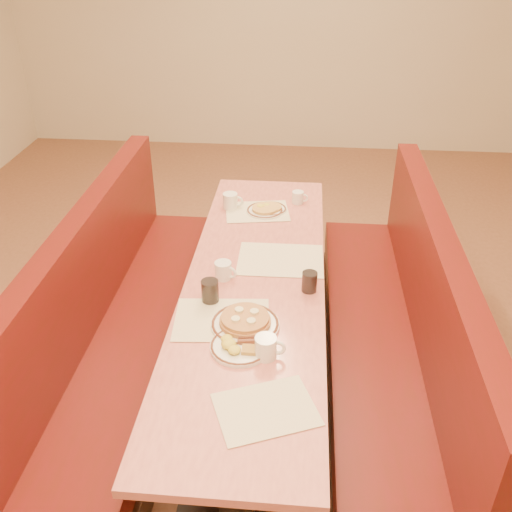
# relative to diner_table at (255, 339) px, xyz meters

# --- Properties ---
(ground) EXTENTS (8.00, 8.00, 0.00)m
(ground) POSITION_rel_diner_table_xyz_m (0.00, 0.00, -0.37)
(ground) COLOR #9E6647
(ground) RESTS_ON ground
(room_envelope) EXTENTS (6.04, 8.04, 2.82)m
(room_envelope) POSITION_rel_diner_table_xyz_m (0.00, 0.00, 1.56)
(room_envelope) COLOR beige
(room_envelope) RESTS_ON ground
(diner_table) EXTENTS (0.70, 2.50, 0.75)m
(diner_table) POSITION_rel_diner_table_xyz_m (0.00, 0.00, 0.00)
(diner_table) COLOR black
(diner_table) RESTS_ON ground
(booth_left) EXTENTS (0.55, 2.50, 1.05)m
(booth_left) POSITION_rel_diner_table_xyz_m (-0.73, 0.00, -0.01)
(booth_left) COLOR #4C3326
(booth_left) RESTS_ON ground
(booth_right) EXTENTS (0.55, 2.50, 1.05)m
(booth_right) POSITION_rel_diner_table_xyz_m (0.73, 0.00, -0.01)
(booth_right) COLOR #4C3326
(booth_right) RESTS_ON ground
(placemat_near_left) EXTENTS (0.45, 0.35, 0.00)m
(placemat_near_left) POSITION_rel_diner_table_xyz_m (-0.12, -0.33, 0.38)
(placemat_near_left) COLOR beige
(placemat_near_left) RESTS_ON diner_table
(placemat_near_right) EXTENTS (0.44, 0.39, 0.00)m
(placemat_near_right) POSITION_rel_diner_table_xyz_m (0.12, -0.86, 0.38)
(placemat_near_right) COLOR beige
(placemat_near_right) RESTS_ON diner_table
(placemat_far_left) EXTENTS (0.43, 0.35, 0.00)m
(placemat_far_left) POSITION_rel_diner_table_xyz_m (-0.05, 0.77, 0.38)
(placemat_far_left) COLOR beige
(placemat_far_left) RESTS_ON diner_table
(placemat_far_right) EXTENTS (0.46, 0.34, 0.00)m
(placemat_far_right) POSITION_rel_diner_table_xyz_m (0.12, 0.21, 0.38)
(placemat_far_right) COLOR beige
(placemat_far_right) RESTS_ON diner_table
(pancake_plate) EXTENTS (0.31, 0.31, 0.07)m
(pancake_plate) POSITION_rel_diner_table_xyz_m (-0.01, -0.37, 0.40)
(pancake_plate) COLOR white
(pancake_plate) RESTS_ON diner_table
(eggs_plate) EXTENTS (0.26, 0.26, 0.05)m
(eggs_plate) POSITION_rel_diner_table_xyz_m (-0.02, -0.52, 0.39)
(eggs_plate) COLOR white
(eggs_plate) RESTS_ON diner_table
(extra_plate_mid) EXTENTS (0.20, 0.20, 0.04)m
(extra_plate_mid) POSITION_rel_diner_table_xyz_m (0.03, 0.80, 0.39)
(extra_plate_mid) COLOR white
(extra_plate_mid) RESTS_ON diner_table
(extra_plate_far) EXTENTS (0.23, 0.23, 0.05)m
(extra_plate_far) POSITION_rel_diner_table_xyz_m (-0.01, 0.77, 0.39)
(extra_plate_far) COLOR white
(extra_plate_far) RESTS_ON diner_table
(coffee_mug_a) EXTENTS (0.13, 0.09, 0.10)m
(coffee_mug_a) POSITION_rel_diner_table_xyz_m (0.10, -0.56, 0.43)
(coffee_mug_a) COLOR white
(coffee_mug_a) RESTS_ON diner_table
(coffee_mug_b) EXTENTS (0.12, 0.09, 0.09)m
(coffee_mug_b) POSITION_rel_diner_table_xyz_m (-0.16, 0.02, 0.42)
(coffee_mug_b) COLOR white
(coffee_mug_b) RESTS_ON diner_table
(coffee_mug_c) EXTENTS (0.10, 0.07, 0.08)m
(coffee_mug_c) POSITION_rel_diner_table_xyz_m (0.20, 0.92, 0.42)
(coffee_mug_c) COLOR white
(coffee_mug_c) RESTS_ON diner_table
(coffee_mug_d) EXTENTS (0.13, 0.09, 0.10)m
(coffee_mug_d) POSITION_rel_diner_table_xyz_m (-0.22, 0.81, 0.43)
(coffee_mug_d) COLOR white
(coffee_mug_d) RESTS_ON diner_table
(soda_tumbler_near) EXTENTS (0.08, 0.08, 0.11)m
(soda_tumbler_near) POSITION_rel_diner_table_xyz_m (-0.19, -0.19, 0.43)
(soda_tumbler_near) COLOR black
(soda_tumbler_near) RESTS_ON diner_table
(soda_tumbler_mid) EXTENTS (0.08, 0.08, 0.10)m
(soda_tumbler_mid) POSITION_rel_diner_table_xyz_m (0.27, -0.06, 0.43)
(soda_tumbler_mid) COLOR black
(soda_tumbler_mid) RESTS_ON diner_table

